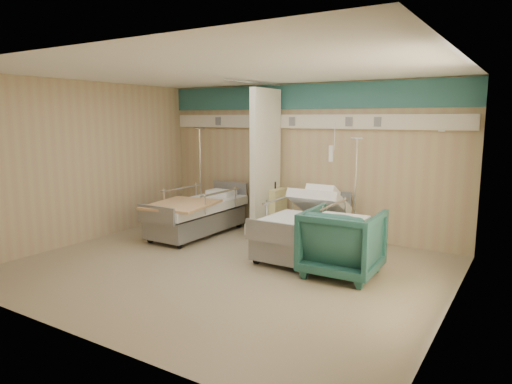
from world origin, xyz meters
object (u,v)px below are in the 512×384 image
at_px(bed_right, 303,234).
at_px(bedside_cabinet, 270,210).
at_px(iv_stand_right, 354,222).
at_px(iv_stand_left, 201,205).
at_px(bed_left, 197,218).
at_px(visitor_armchair, 342,242).

bearing_deg(bed_right, bedside_cabinet, 141.95).
xyz_separation_m(iv_stand_right, iv_stand_left, (-3.18, -0.27, 0.03)).
bearing_deg(bed_right, iv_stand_right, 62.97).
distance_m(bed_left, iv_stand_right, 2.87).
distance_m(bedside_cabinet, visitor_armchair, 2.61).
height_order(bed_left, bedside_cabinet, bedside_cabinet).
height_order(bed_left, iv_stand_left, iv_stand_left).
xyz_separation_m(visitor_armchair, iv_stand_left, (-3.61, 1.39, -0.06)).
bearing_deg(visitor_armchair, bed_right, -38.04).
height_order(visitor_armchair, iv_stand_right, iv_stand_right).
height_order(iv_stand_right, iv_stand_left, iv_stand_left).
bearing_deg(iv_stand_right, visitor_armchair, -75.62).
relative_size(visitor_armchair, iv_stand_left, 0.52).
height_order(bedside_cabinet, iv_stand_left, iv_stand_left).
xyz_separation_m(bed_left, visitor_armchair, (3.13, -0.68, 0.15)).
bearing_deg(visitor_armchair, bedside_cabinet, -39.02).
distance_m(bedside_cabinet, iv_stand_left, 1.54).
bearing_deg(iv_stand_right, bed_left, -160.05).
height_order(bedside_cabinet, visitor_armchair, visitor_armchair).
relative_size(bedside_cabinet, visitor_armchair, 0.83).
height_order(bed_right, iv_stand_left, iv_stand_left).
distance_m(bed_right, bed_left, 2.20).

